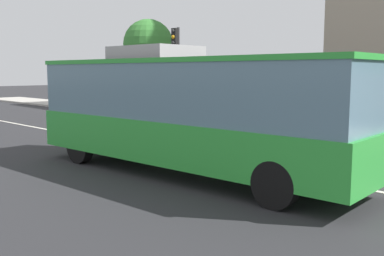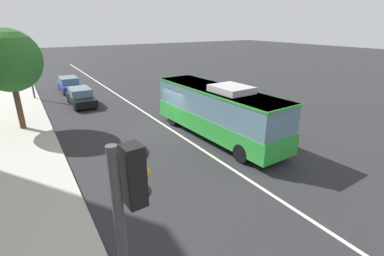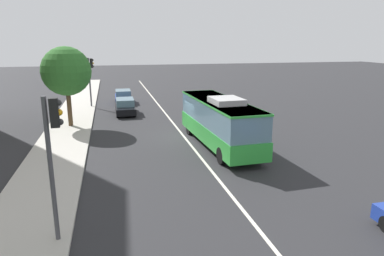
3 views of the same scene
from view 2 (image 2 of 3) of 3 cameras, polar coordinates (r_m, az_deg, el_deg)
name	(u,v)px [view 2 (image 2 of 3)]	position (r m, az deg, el deg)	size (l,w,h in m)	color
ground_plane	(168,128)	(19.30, -4.81, 0.02)	(160.00, 160.00, 0.00)	#28282B
sidewalk_kerb	(26,156)	(17.51, -30.61, -4.88)	(80.00, 3.51, 0.14)	#B2ADA3
lane_centre_line	(168,128)	(19.30, -4.81, 0.03)	(76.00, 0.16, 0.01)	silver
transit_bus	(217,109)	(17.16, 5.11, 3.77)	(10.11, 2.98, 3.46)	green
sedan_blue_ahead	(69,84)	(32.45, -23.61, 8.11)	(4.52, 1.86, 1.46)	#1E3899
sedan_black	(81,97)	(26.43, -21.61, 5.90)	(4.50, 1.83, 1.46)	black
traffic_light_near_corner	(29,61)	(29.85, -30.10, 11.72)	(0.32, 0.62, 5.20)	#47474C
traffic_light_mid_block	(131,240)	(4.77, -12.24, -21.30)	(0.34, 0.62, 5.20)	#47474C
street_tree_kerbside_centre	(9,61)	(21.08, -33.16, 11.34)	(3.88, 3.88, 6.52)	#4C3823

